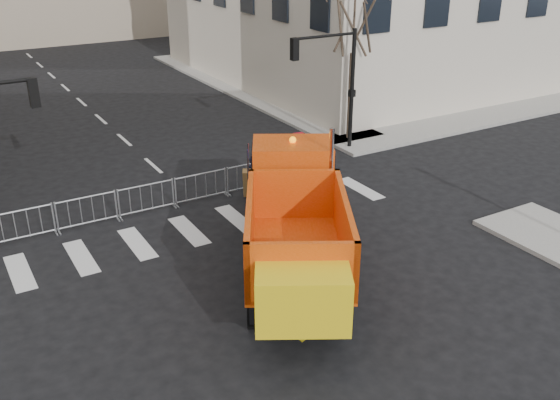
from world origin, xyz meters
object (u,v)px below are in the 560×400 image
cop_a (252,177)px  newspaper_box (299,146)px  plow_truck (295,220)px  cop_b (267,174)px  cop_c (290,194)px

cop_a → newspaper_box: 4.25m
plow_truck → cop_b: plow_truck is taller
plow_truck → cop_c: plow_truck is taller
cop_a → cop_c: size_ratio=0.97×
cop_b → newspaper_box: bearing=-112.2°
cop_a → newspaper_box: bearing=-152.3°
plow_truck → newspaper_box: plow_truck is taller
newspaper_box → cop_a: bearing=-141.0°
cop_b → plow_truck: bearing=96.0°
plow_truck → cop_c: 4.13m
cop_a → cop_c: 2.21m
plow_truck → cop_a: size_ratio=6.44×
cop_c → plow_truck: bearing=-4.6°
cop_a → cop_b: bearing=147.9°
cop_c → newspaper_box: (3.21, 4.54, -0.14)m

